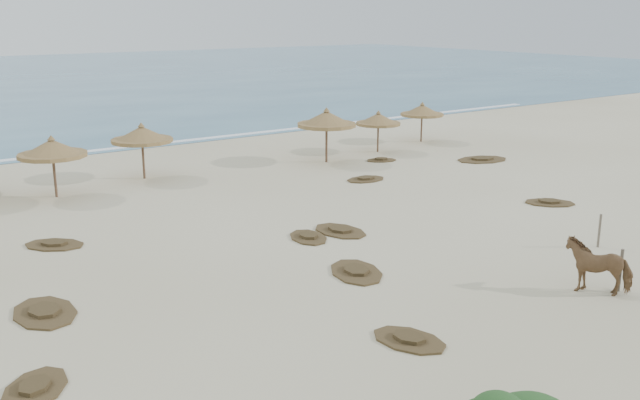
# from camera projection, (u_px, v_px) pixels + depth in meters

# --- Properties ---
(ground) EXTENTS (160.00, 160.00, 0.00)m
(ground) POSITION_uv_depth(u_px,v_px,m) (435.00, 275.00, 21.82)
(ground) COLOR beige
(ground) RESTS_ON ground
(foam_line) EXTENTS (70.00, 0.60, 0.01)m
(foam_line) POSITION_uv_depth(u_px,v_px,m) (128.00, 147.00, 42.35)
(foam_line) COLOR white
(foam_line) RESTS_ON ground
(palapa_2) EXTENTS (3.23, 3.23, 2.73)m
(palapa_2) POSITION_uv_depth(u_px,v_px,m) (52.00, 149.00, 30.48)
(palapa_2) COLOR brown
(palapa_2) RESTS_ON ground
(palapa_3) EXTENTS (3.48, 3.48, 2.73)m
(palapa_3) POSITION_uv_depth(u_px,v_px,m) (142.00, 135.00, 33.92)
(palapa_3) COLOR brown
(palapa_3) RESTS_ON ground
(palapa_4) EXTENTS (3.98, 3.98, 2.94)m
(palapa_4) POSITION_uv_depth(u_px,v_px,m) (327.00, 120.00, 37.63)
(palapa_4) COLOR brown
(palapa_4) RESTS_ON ground
(palapa_5) EXTENTS (2.84, 2.84, 2.39)m
(palapa_5) POSITION_uv_depth(u_px,v_px,m) (378.00, 120.00, 40.51)
(palapa_5) COLOR brown
(palapa_5) RESTS_ON ground
(palapa_6) EXTENTS (3.40, 3.40, 2.47)m
(palapa_6) POSITION_uv_depth(u_px,v_px,m) (422.00, 111.00, 43.73)
(palapa_6) COLOR brown
(palapa_6) RESTS_ON ground
(horse) EXTENTS (1.79, 1.96, 1.55)m
(horse) POSITION_uv_depth(u_px,v_px,m) (599.00, 265.00, 20.45)
(horse) COLOR brown
(horse) RESTS_ON ground
(fence_post_near) EXTENTS (0.12, 0.12, 1.28)m
(fence_post_near) POSITION_uv_depth(u_px,v_px,m) (620.00, 270.00, 20.43)
(fence_post_near) COLOR #6B5F50
(fence_post_near) RESTS_ON ground
(fence_post_far) EXTENTS (0.09, 0.09, 1.17)m
(fence_post_far) POSITION_uv_depth(u_px,v_px,m) (599.00, 231.00, 24.29)
(fence_post_far) COLOR #6B5F50
(fence_post_far) RESTS_ON ground
(scrub_0) EXTENTS (2.15, 2.32, 0.16)m
(scrub_0) POSITION_uv_depth(u_px,v_px,m) (35.00, 388.00, 15.19)
(scrub_0) COLOR brown
(scrub_0) RESTS_ON ground
(scrub_1) EXTENTS (1.67, 2.50, 0.16)m
(scrub_1) POSITION_uv_depth(u_px,v_px,m) (45.00, 312.00, 19.02)
(scrub_1) COLOR brown
(scrub_1) RESTS_ON ground
(scrub_2) EXTENTS (1.64, 2.13, 0.16)m
(scrub_2) POSITION_uv_depth(u_px,v_px,m) (308.00, 237.00, 25.37)
(scrub_2) COLOR brown
(scrub_2) RESTS_ON ground
(scrub_3) EXTENTS (1.73, 2.42, 0.16)m
(scrub_3) POSITION_uv_depth(u_px,v_px,m) (340.00, 231.00, 26.10)
(scrub_3) COLOR brown
(scrub_3) RESTS_ON ground
(scrub_4) EXTENTS (2.42, 2.40, 0.16)m
(scrub_4) POSITION_uv_depth(u_px,v_px,m) (550.00, 202.00, 29.95)
(scrub_4) COLOR brown
(scrub_4) RESTS_ON ground
(scrub_5) EXTENTS (3.25, 2.46, 0.16)m
(scrub_5) POSITION_uv_depth(u_px,v_px,m) (482.00, 159.00, 38.67)
(scrub_5) COLOR brown
(scrub_5) RESTS_ON ground
(scrub_6) EXTENTS (2.45, 2.45, 0.16)m
(scrub_6) POSITION_uv_depth(u_px,v_px,m) (54.00, 244.00, 24.56)
(scrub_6) COLOR brown
(scrub_6) RESTS_ON ground
(scrub_7) EXTENTS (2.04, 1.36, 0.16)m
(scrub_7) POSITION_uv_depth(u_px,v_px,m) (366.00, 179.00, 34.12)
(scrub_7) COLOR brown
(scrub_7) RESTS_ON ground
(scrub_9) EXTENTS (2.24, 2.73, 0.16)m
(scrub_9) POSITION_uv_depth(u_px,v_px,m) (356.00, 271.00, 21.99)
(scrub_9) COLOR brown
(scrub_9) RESTS_ON ground
(scrub_10) EXTENTS (1.92, 1.61, 0.16)m
(scrub_10) POSITION_uv_depth(u_px,v_px,m) (381.00, 160.00, 38.52)
(scrub_10) COLOR brown
(scrub_10) RESTS_ON ground
(scrub_11) EXTENTS (1.76, 2.24, 0.16)m
(scrub_11) POSITION_uv_depth(u_px,v_px,m) (409.00, 339.00, 17.44)
(scrub_11) COLOR brown
(scrub_11) RESTS_ON ground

